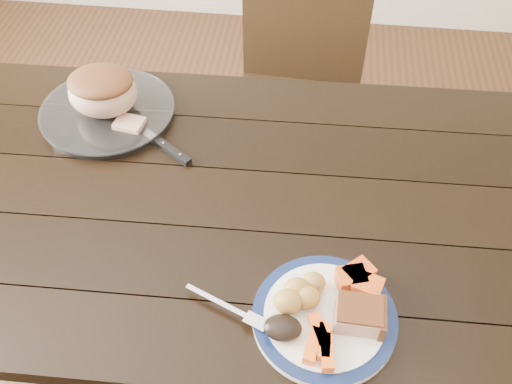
# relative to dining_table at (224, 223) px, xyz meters

# --- Properties ---
(ground) EXTENTS (4.00, 4.00, 0.00)m
(ground) POSITION_rel_dining_table_xyz_m (-0.00, 0.00, -0.66)
(ground) COLOR #472B16
(ground) RESTS_ON ground
(dining_table) EXTENTS (1.62, 0.94, 0.75)m
(dining_table) POSITION_rel_dining_table_xyz_m (0.00, 0.00, 0.00)
(dining_table) COLOR black
(dining_table) RESTS_ON ground
(chair_far) EXTENTS (0.45, 0.46, 0.93)m
(chair_far) POSITION_rel_dining_table_xyz_m (0.13, 0.74, -0.13)
(chair_far) COLOR black
(chair_far) RESTS_ON ground
(dinner_plate) EXTENTS (0.27, 0.27, 0.02)m
(dinner_plate) POSITION_rel_dining_table_xyz_m (0.24, -0.28, 0.10)
(dinner_plate) COLOR white
(dinner_plate) RESTS_ON dining_table
(plate_rim) EXTENTS (0.27, 0.27, 0.02)m
(plate_rim) POSITION_rel_dining_table_xyz_m (0.24, -0.28, 0.11)
(plate_rim) COLOR #0D1941
(plate_rim) RESTS_ON dinner_plate
(serving_platter) EXTENTS (0.34, 0.34, 0.02)m
(serving_platter) POSITION_rel_dining_table_xyz_m (-0.34, 0.25, 0.10)
(serving_platter) COLOR white
(serving_platter) RESTS_ON dining_table
(pork_slice) EXTENTS (0.09, 0.07, 0.04)m
(pork_slice) POSITION_rel_dining_table_xyz_m (0.30, -0.29, 0.13)
(pork_slice) COLOR tan
(pork_slice) RESTS_ON dinner_plate
(roasted_potatoes) EXTENTS (0.10, 0.10, 0.05)m
(roasted_potatoes) POSITION_rel_dining_table_xyz_m (0.19, -0.26, 0.13)
(roasted_potatoes) COLOR gold
(roasted_potatoes) RESTS_ON dinner_plate
(carrot_batons) EXTENTS (0.06, 0.11, 0.02)m
(carrot_batons) POSITION_rel_dining_table_xyz_m (0.24, -0.35, 0.12)
(carrot_batons) COLOR #FF5F15
(carrot_batons) RESTS_ON dinner_plate
(pumpkin_wedges) EXTENTS (0.10, 0.09, 0.04)m
(pumpkin_wedges) POSITION_rel_dining_table_xyz_m (0.30, -0.21, 0.13)
(pumpkin_wedges) COLOR #F5591B
(pumpkin_wedges) RESTS_ON dinner_plate
(dark_mushroom) EXTENTS (0.07, 0.05, 0.03)m
(dark_mushroom) POSITION_rel_dining_table_xyz_m (0.17, -0.33, 0.13)
(dark_mushroom) COLOR black
(dark_mushroom) RESTS_ON dinner_plate
(fork) EXTENTS (0.17, 0.09, 0.00)m
(fork) POSITION_rel_dining_table_xyz_m (0.07, -0.29, 0.11)
(fork) COLOR silver
(fork) RESTS_ON dinner_plate
(roast_joint) EXTENTS (0.17, 0.15, 0.11)m
(roast_joint) POSITION_rel_dining_table_xyz_m (-0.34, 0.25, 0.17)
(roast_joint) COLOR tan
(roast_joint) RESTS_ON serving_platter
(cut_slice) EXTENTS (0.08, 0.07, 0.02)m
(cut_slice) POSITION_rel_dining_table_xyz_m (-0.26, 0.19, 0.12)
(cut_slice) COLOR tan
(cut_slice) RESTS_ON serving_platter
(carving_knife) EXTENTS (0.27, 0.20, 0.01)m
(carving_knife) POSITION_rel_dining_table_xyz_m (-0.18, 0.15, 0.10)
(carving_knife) COLOR silver
(carving_knife) RESTS_ON dining_table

